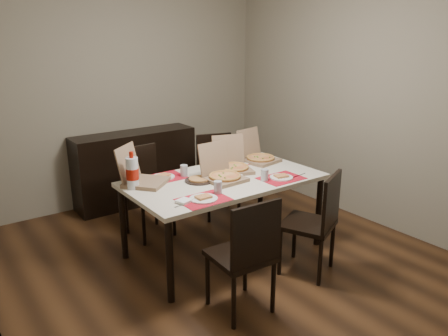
# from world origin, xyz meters

# --- Properties ---
(ground) EXTENTS (3.80, 4.00, 0.02)m
(ground) POSITION_xyz_m (0.00, 0.00, -0.01)
(ground) COLOR #442815
(ground) RESTS_ON ground
(room_walls) EXTENTS (3.84, 4.02, 2.62)m
(room_walls) POSITION_xyz_m (0.00, 0.43, 1.73)
(room_walls) COLOR gray
(room_walls) RESTS_ON ground
(sideboard) EXTENTS (1.50, 0.40, 0.90)m
(sideboard) POSITION_xyz_m (0.00, 1.78, 0.45)
(sideboard) COLOR black
(sideboard) RESTS_ON ground
(dining_table) EXTENTS (1.80, 1.00, 0.75)m
(dining_table) POSITION_xyz_m (0.12, 0.07, 0.68)
(dining_table) COLOR beige
(dining_table) RESTS_ON ground
(chair_near_left) EXTENTS (0.44, 0.44, 0.93)m
(chair_near_left) POSITION_xyz_m (-0.34, -0.83, 0.51)
(chair_near_left) COLOR black
(chair_near_left) RESTS_ON ground
(chair_near_right) EXTENTS (0.56, 0.56, 0.93)m
(chair_near_right) POSITION_xyz_m (0.52, -0.72, 0.51)
(chair_near_right) COLOR black
(chair_near_right) RESTS_ON ground
(chair_far_left) EXTENTS (0.45, 0.45, 0.93)m
(chair_far_left) POSITION_xyz_m (-0.30, 0.90, 0.51)
(chair_far_left) COLOR black
(chair_far_left) RESTS_ON ground
(chair_far_right) EXTENTS (0.53, 0.53, 0.93)m
(chair_far_right) POSITION_xyz_m (0.63, 0.92, 0.51)
(chair_far_right) COLOR black
(chair_far_right) RESTS_ON ground
(setting_near_left) EXTENTS (0.49, 0.30, 0.11)m
(setting_near_left) POSITION_xyz_m (-0.31, -0.26, 0.77)
(setting_near_left) COLOR red
(setting_near_left) RESTS_ON dining_table
(setting_near_right) EXTENTS (0.50, 0.30, 0.11)m
(setting_near_right) POSITION_xyz_m (0.50, -0.23, 0.77)
(setting_near_right) COLOR red
(setting_near_right) RESTS_ON dining_table
(setting_far_left) EXTENTS (0.48, 0.30, 0.11)m
(setting_far_left) POSITION_xyz_m (-0.31, 0.40, 0.77)
(setting_far_left) COLOR red
(setting_far_left) RESTS_ON dining_table
(setting_far_right) EXTENTS (0.47, 0.30, 0.11)m
(setting_far_right) POSITION_xyz_m (0.52, 0.40, 0.77)
(setting_far_right) COLOR red
(setting_far_right) RESTS_ON dining_table
(napkin_loose) EXTENTS (0.16, 0.16, 0.02)m
(napkin_loose) POSITION_xyz_m (0.25, 0.05, 0.76)
(napkin_loose) COLOR white
(napkin_loose) RESTS_ON dining_table
(pizza_box_center) EXTENTS (0.35, 0.38, 0.33)m
(pizza_box_center) POSITION_xyz_m (0.08, 0.04, 0.80)
(pizza_box_center) COLOR brown
(pizza_box_center) RESTS_ON dining_table
(pizza_box_right) EXTENTS (0.39, 0.42, 0.33)m
(pizza_box_right) POSITION_xyz_m (0.74, 0.32, 0.80)
(pizza_box_right) COLOR brown
(pizza_box_right) RESTS_ON dining_table
(pizza_box_left) EXTENTS (0.50, 0.51, 0.34)m
(pizza_box_left) POSITION_xyz_m (-0.57, 0.38, 0.81)
(pizza_box_left) COLOR brown
(pizza_box_left) RESTS_ON dining_table
(pizza_box_extra) EXTENTS (0.42, 0.45, 0.33)m
(pizza_box_extra) POSITION_xyz_m (0.33, 0.22, 0.80)
(pizza_box_extra) COLOR brown
(pizza_box_extra) RESTS_ON dining_table
(faina_plate) EXTENTS (0.27, 0.27, 0.03)m
(faina_plate) POSITION_xyz_m (-0.11, 0.14, 0.76)
(faina_plate) COLOR black
(faina_plate) RESTS_ON dining_table
(dip_bowl) EXTENTS (0.12, 0.12, 0.03)m
(dip_bowl) POSITION_xyz_m (0.28, 0.22, 0.76)
(dip_bowl) COLOR white
(dip_bowl) RESTS_ON dining_table
(soda_bottle) EXTENTS (0.11, 0.11, 0.33)m
(soda_bottle) POSITION_xyz_m (-0.69, 0.31, 0.89)
(soda_bottle) COLOR silver
(soda_bottle) RESTS_ON dining_table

